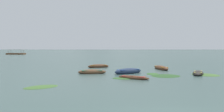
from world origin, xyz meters
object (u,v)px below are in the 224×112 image
object	(u,v)px
rowboat_1	(128,71)
rowboat_5	(133,78)
rowboat_4	(161,68)
ferry_0	(16,54)
rowboat_3	(92,72)
rowboat_6	(98,66)
rowboat_0	(198,73)

from	to	relation	value
rowboat_1	rowboat_5	xyz separation A→B (m)	(0.26, -4.33, -0.11)
rowboat_1	rowboat_5	bearing A→B (deg)	-86.50
rowboat_4	ferry_0	size ratio (longest dim) A/B	0.47
rowboat_3	rowboat_6	bearing A→B (deg)	89.99
rowboat_0	rowboat_6	xyz separation A→B (m)	(-11.51, 8.23, 0.03)
rowboat_6	ferry_0	world-z (taller)	ferry_0
rowboat_0	rowboat_5	size ratio (longest dim) A/B	1.16
rowboat_3	ferry_0	bearing A→B (deg)	121.20
rowboat_4	rowboat_6	world-z (taller)	rowboat_4
rowboat_4	rowboat_5	size ratio (longest dim) A/B	1.35
rowboat_0	rowboat_5	xyz separation A→B (m)	(-7.19, -3.40, -0.04)
rowboat_1	rowboat_6	size ratio (longest dim) A/B	1.08
rowboat_6	rowboat_4	bearing A→B (deg)	-16.55
rowboat_1	rowboat_4	xyz separation A→B (m)	(4.67, 4.70, -0.03)
rowboat_4	rowboat_5	distance (m)	10.05
rowboat_0	rowboat_3	distance (m)	11.53
rowboat_4	rowboat_6	size ratio (longest dim) A/B	1.24
ferry_0	rowboat_4	bearing A→B (deg)	-52.53
rowboat_5	rowboat_6	bearing A→B (deg)	110.37
rowboat_3	rowboat_5	distance (m)	5.90
rowboat_0	rowboat_4	bearing A→B (deg)	116.34
rowboat_1	rowboat_3	bearing A→B (deg)	-175.51
rowboat_3	rowboat_4	world-z (taller)	rowboat_4
ferry_0	rowboat_0	bearing A→B (deg)	-53.24
rowboat_0	ferry_0	xyz separation A→B (m)	(-58.86, 78.79, 0.29)
rowboat_0	rowboat_4	world-z (taller)	rowboat_4
rowboat_0	rowboat_4	size ratio (longest dim) A/B	0.86
rowboat_6	rowboat_1	bearing A→B (deg)	-60.94
rowboat_6	ferry_0	distance (m)	84.98
rowboat_1	ferry_0	distance (m)	93.30
rowboat_4	rowboat_1	bearing A→B (deg)	-134.80
rowboat_1	rowboat_3	xyz separation A→B (m)	(-4.05, -0.32, -0.04)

